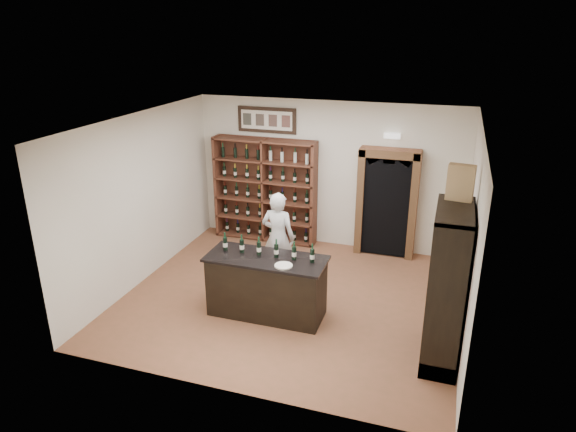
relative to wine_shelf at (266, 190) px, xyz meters
The scene contains 20 objects.
floor 2.89m from the wine_shelf, 60.87° to the right, with size 5.50×5.50×0.00m, color brown.
ceiling 3.28m from the wine_shelf, 60.87° to the right, with size 5.50×5.50×0.00m, color white.
wall_back 1.37m from the wine_shelf, ahead, with size 5.50×0.04×3.00m, color silver.
wall_left 2.78m from the wine_shelf, 121.86° to the right, with size 0.04×5.00×3.00m, color silver.
wall_right 4.69m from the wine_shelf, 29.94° to the right, with size 0.04×5.00×3.00m, color silver.
wine_shelf is the anchor object (origin of this frame).
framed_picture 1.46m from the wine_shelf, 90.00° to the left, with size 1.25×0.04×0.52m, color black.
arched_doorway 2.55m from the wine_shelf, ahead, with size 1.17×0.35×2.17m.
emergency_light 2.86m from the wine_shelf, ahead, with size 0.30×0.10×0.10m, color white.
tasting_counter 3.19m from the wine_shelf, 69.44° to the right, with size 1.88×0.78×1.00m.
counter_bottle_0 2.89m from the wine_shelf, 82.45° to the right, with size 0.07×0.07×0.30m.
counter_bottle_1 2.94m from the wine_shelf, 76.88° to the right, with size 0.07×0.07×0.30m.
counter_bottle_2 3.02m from the wine_shelf, 71.55° to the right, with size 0.07×0.07×0.30m.
counter_bottle_3 3.12m from the wine_shelf, 66.53° to the right, with size 0.07×0.07×0.30m.
counter_bottle_4 3.25m from the wine_shelf, 61.87° to the right, with size 0.07×0.07×0.30m.
counter_bottle_5 3.39m from the wine_shelf, 57.58° to the right, with size 0.07×0.07×0.30m.
side_cabinet 5.02m from the wine_shelf, 40.21° to the right, with size 0.48×1.20×2.20m.
shopkeeper 2.00m from the wine_shelf, 63.22° to the right, with size 0.61×0.40×1.67m, color silver.
plate 3.46m from the wine_shelf, 65.17° to the right, with size 0.27×0.27×0.02m, color silver.
wine_crate 4.94m from the wine_shelf, 36.80° to the right, with size 0.34×0.14×0.48m, color tan.
Camera 1 is at (2.36, -7.34, 4.40)m, focal length 32.00 mm.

